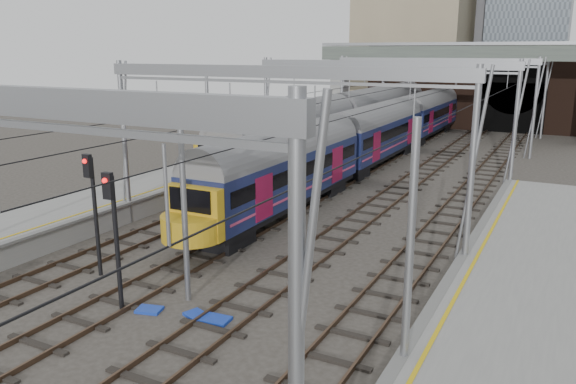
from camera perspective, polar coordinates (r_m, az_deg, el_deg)
The scene contains 13 objects.
ground at distance 18.85m, azimuth -13.85°, elevation -12.85°, with size 160.00×160.00×0.00m, color #38332D.
platform_left at distance 27.39m, azimuth -26.72°, elevation -4.12°, with size 4.32×55.00×1.12m.
tracks at distance 30.86m, azimuth 4.67°, elevation -1.70°, with size 14.40×80.00×0.22m.
overhead_line at distance 35.82m, azimuth 9.00°, elevation 11.01°, with size 16.80×80.00×8.00m.
retaining_wall at distance 65.25m, azimuth 18.84°, elevation 9.81°, with size 28.00×2.75×9.00m.
overbridge at distance 59.53m, azimuth 16.78°, elevation 12.45°, with size 28.00×3.00×9.25m.
train_main at distance 50.53m, azimuth 11.94°, elevation 7.01°, with size 2.68×61.98×4.65m.
train_second at distance 54.26m, azimuth 8.64°, elevation 7.85°, with size 3.02×52.28×5.12m.
signal_near_left at distance 22.17m, azimuth -19.20°, elevation -0.77°, with size 0.35×0.46×4.77m.
signal_near_centre at distance 18.90m, azimuth -17.28°, elevation -3.19°, with size 0.35×0.46×4.74m.
equip_cover_a at distance 19.65m, azimuth -13.91°, elevation -11.53°, with size 0.82×0.58×0.10m, color #1839B5.
equip_cover_b at distance 18.97m, azimuth -9.25°, elevation -12.26°, with size 0.82×0.58×0.10m, color #1839B5.
equip_cover_c at distance 18.60m, azimuth -7.34°, elevation -12.73°, with size 0.91×0.64×0.11m, color #1839B5.
Camera 1 is at (11.40, -12.42, 8.43)m, focal length 35.00 mm.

